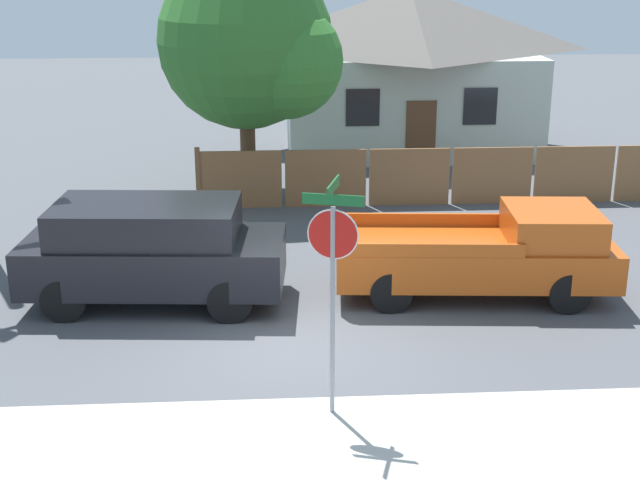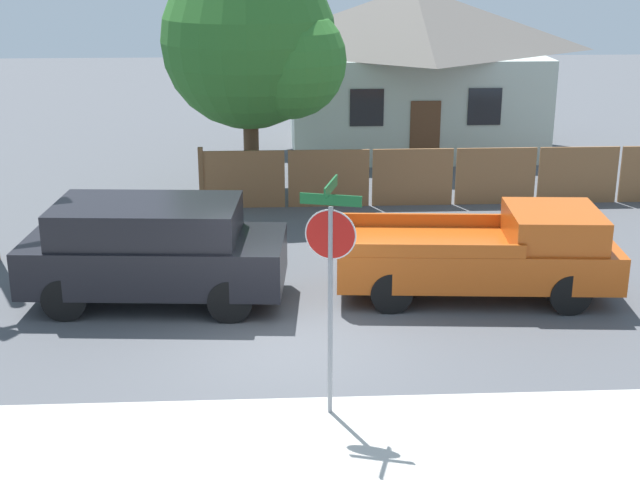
{
  "view_description": "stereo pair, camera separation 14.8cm",
  "coord_description": "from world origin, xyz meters",
  "px_view_note": "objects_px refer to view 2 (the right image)",
  "views": [
    {
      "loc": [
        -0.26,
        -13.78,
        6.41
      ],
      "look_at": [
        0.64,
        0.61,
        1.6
      ],
      "focal_mm": 50.0,
      "sensor_mm": 36.0,
      "label": 1
    },
    {
      "loc": [
        -0.11,
        -13.79,
        6.41
      ],
      "look_at": [
        0.64,
        0.61,
        1.6
      ],
      "focal_mm": 50.0,
      "sensor_mm": 36.0,
      "label": 2
    }
  ],
  "objects_px": {
    "house": "(412,65)",
    "oak_tree": "(257,45)",
    "red_suv": "(153,249)",
    "orange_pickup": "(488,254)",
    "stop_sign": "(330,260)"
  },
  "relations": [
    {
      "from": "house",
      "to": "orange_pickup",
      "type": "height_order",
      "value": "house"
    },
    {
      "from": "house",
      "to": "red_suv",
      "type": "xyz_separation_m",
      "value": [
        -6.76,
        -13.21,
        -1.62
      ]
    },
    {
      "from": "house",
      "to": "stop_sign",
      "type": "bearing_deg",
      "value": -102.09
    },
    {
      "from": "oak_tree",
      "to": "stop_sign",
      "type": "height_order",
      "value": "oak_tree"
    },
    {
      "from": "red_suv",
      "to": "stop_sign",
      "type": "relative_size",
      "value": 1.43
    },
    {
      "from": "red_suv",
      "to": "orange_pickup",
      "type": "bearing_deg",
      "value": 4.18
    },
    {
      "from": "house",
      "to": "orange_pickup",
      "type": "distance_m",
      "value": 13.36
    },
    {
      "from": "orange_pickup",
      "to": "house",
      "type": "bearing_deg",
      "value": 92.25
    },
    {
      "from": "red_suv",
      "to": "stop_sign",
      "type": "xyz_separation_m",
      "value": [
        3.0,
        -4.34,
        1.27
      ]
    },
    {
      "from": "house",
      "to": "oak_tree",
      "type": "distance_m",
      "value": 7.83
    },
    {
      "from": "house",
      "to": "oak_tree",
      "type": "height_order",
      "value": "oak_tree"
    },
    {
      "from": "house",
      "to": "orange_pickup",
      "type": "xyz_separation_m",
      "value": [
        -0.49,
        -13.23,
        -1.82
      ]
    },
    {
      "from": "orange_pickup",
      "to": "oak_tree",
      "type": "bearing_deg",
      "value": 125.6
    },
    {
      "from": "oak_tree",
      "to": "orange_pickup",
      "type": "bearing_deg",
      "value": -58.77
    },
    {
      "from": "oak_tree",
      "to": "stop_sign",
      "type": "bearing_deg",
      "value": -84.43
    }
  ]
}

